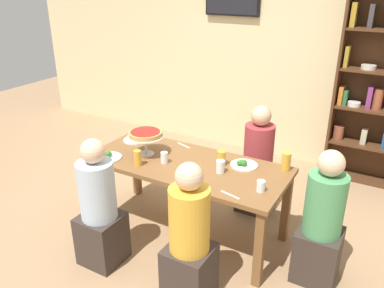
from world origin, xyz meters
The scene contains 19 objects.
ground_plane centered at (0.00, 0.00, 0.00)m, with size 12.00×12.00×0.00m, color #9E7A56.
rear_partition centered at (0.00, 2.20, 1.40)m, with size 8.00×0.12×2.80m, color beige.
dining_table centered at (0.00, 0.00, 0.65)m, with size 1.83×0.81×0.74m.
diner_near_right centered at (0.44, -0.71, 0.49)m, with size 0.34×0.34×1.15m.
diner_near_left centered at (-0.42, -0.72, 0.49)m, with size 0.34×0.34×1.15m.
diner_far_right centered at (0.42, 0.71, 0.49)m, with size 0.34×0.34×1.15m.
diner_head_east centered at (1.24, -0.02, 0.49)m, with size 0.34×0.34×1.15m.
deep_dish_pizza_stand centered at (-0.42, -0.03, 0.94)m, with size 0.34×0.34×0.23m.
salad_plate_near_diner centered at (0.47, 0.20, 0.76)m, with size 0.24×0.24×0.07m.
salad_plate_far_diner centered at (-0.71, 0.19, 0.76)m, with size 0.24×0.24×0.07m.
salad_plate_spare centered at (-0.69, -0.28, 0.76)m, with size 0.24×0.24×0.07m.
beer_glass_amber_tall centered at (-0.35, -0.26, 0.81)m, with size 0.07×0.07×0.14m, color gold.
beer_glass_amber_short centered at (0.29, 0.12, 0.81)m, with size 0.08×0.08×0.14m, color gold.
beer_glass_amber_spare centered at (0.82, 0.31, 0.82)m, with size 0.08×0.08×0.16m, color gold.
water_glass_clear_near centered at (0.76, -0.14, 0.79)m, with size 0.07×0.07×0.09m, color white.
water_glass_clear_far centered at (-0.18, -0.10, 0.79)m, with size 0.07×0.07×0.10m, color white.
water_glass_clear_spare centered at (0.35, -0.01, 0.80)m, with size 0.07×0.07×0.11m, color white.
cutlery_fork_near centered at (0.58, -0.32, 0.74)m, with size 0.18×0.02×0.01m, color silver.
cutlery_knife_near centered at (-0.22, 0.32, 0.74)m, with size 0.18×0.02×0.01m, color silver.
Camera 1 is at (1.62, -2.74, 2.31)m, focal length 36.60 mm.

